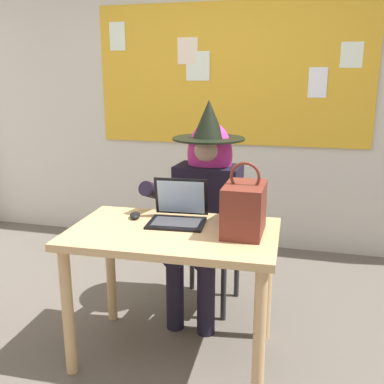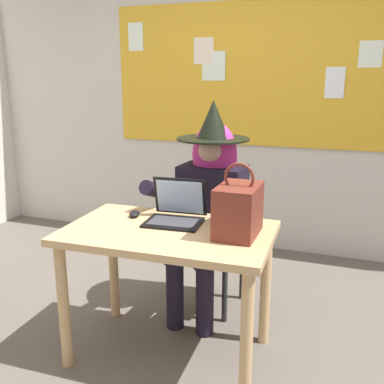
# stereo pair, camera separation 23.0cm
# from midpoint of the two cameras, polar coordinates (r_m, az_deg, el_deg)

# --- Properties ---
(ground_plane) EXTENTS (24.00, 24.00, 0.00)m
(ground_plane) POSITION_cam_midpoint_polar(r_m,az_deg,el_deg) (2.63, -6.28, -21.13)
(ground_plane) COLOR #5B544C
(wall_back_bulletin) EXTENTS (5.27, 2.02, 2.63)m
(wall_back_bulletin) POSITION_cam_midpoint_polar(r_m,az_deg,el_deg) (4.00, 3.28, 11.72)
(wall_back_bulletin) COLOR beige
(wall_back_bulletin) RESTS_ON ground
(desk_main) EXTENTS (1.13, 0.71, 0.75)m
(desk_main) POSITION_cam_midpoint_polar(r_m,az_deg,el_deg) (2.40, -5.23, -7.54)
(desk_main) COLOR tan
(desk_main) RESTS_ON ground
(chair_at_desk) EXTENTS (0.46, 0.46, 0.91)m
(chair_at_desk) POSITION_cam_midpoint_polar(r_m,az_deg,el_deg) (3.05, 0.27, -5.00)
(chair_at_desk) COLOR black
(chair_at_desk) RESTS_ON ground
(person_costumed) EXTENTS (0.61, 0.71, 1.40)m
(person_costumed) POSITION_cam_midpoint_polar(r_m,az_deg,el_deg) (2.86, -0.56, -0.51)
(person_costumed) COLOR black
(person_costumed) RESTS_ON ground
(laptop) EXTENTS (0.33, 0.30, 0.23)m
(laptop) POSITION_cam_midpoint_polar(r_m,az_deg,el_deg) (2.47, -4.46, -2.71)
(laptop) COLOR black
(laptop) RESTS_ON desk_main
(computer_mouse) EXTENTS (0.09, 0.12, 0.03)m
(computer_mouse) POSITION_cam_midpoint_polar(r_m,az_deg,el_deg) (2.57, -9.92, -3.00)
(computer_mouse) COLOR black
(computer_mouse) RESTS_ON desk_main
(handbag) EXTENTS (0.20, 0.30, 0.38)m
(handbag) POSITION_cam_midpoint_polar(r_m,az_deg,el_deg) (2.26, 3.86, -2.16)
(handbag) COLOR maroon
(handbag) RESTS_ON desk_main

